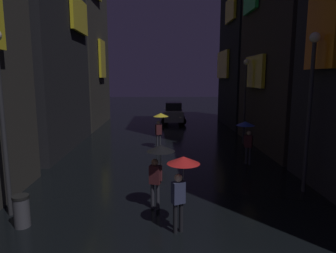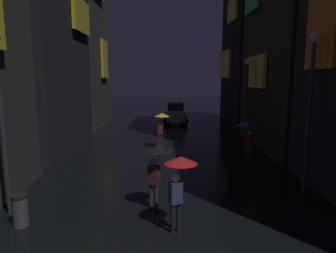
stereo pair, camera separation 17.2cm
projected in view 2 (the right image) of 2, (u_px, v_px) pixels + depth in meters
building_left_far at (77, 5)px, 25.34m from camera, size 4.25×8.41×20.53m
building_right_far at (253, 50)px, 25.60m from camera, size 4.25×7.24×13.02m
pedestrian_midstreet_centre_black at (157, 159)px, 9.46m from camera, size 0.90×0.90×2.12m
pedestrian_near_crossing_yellow at (161, 121)px, 17.72m from camera, size 0.90×0.90×2.12m
pedestrian_foreground_right_blue at (247, 131)px, 14.39m from camera, size 0.90×0.90×2.12m
pedestrian_far_right_red at (179, 173)px, 8.06m from camera, size 0.90×0.90×2.12m
car_distant at (176, 113)px, 27.87m from camera, size 2.33×4.19×1.92m
streetlamp_right_far at (247, 91)px, 18.64m from camera, size 0.36×0.36×5.32m
streetlamp_left_near at (0, 103)px, 8.80m from camera, size 0.36×0.36×5.58m
streetlamp_right_near at (311, 96)px, 10.55m from camera, size 0.36×0.36×5.76m
trash_bin at (20, 210)px, 8.55m from camera, size 0.46×0.46×0.93m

